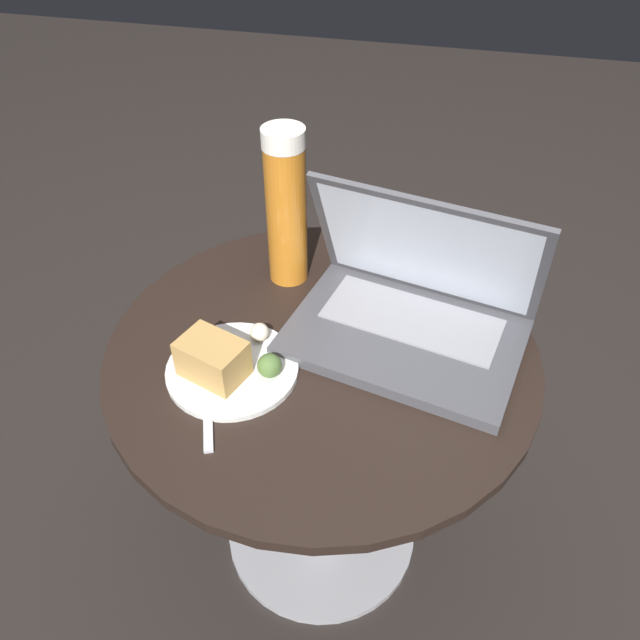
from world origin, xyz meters
TOP-DOWN VIEW (x-y plane):
  - ground_plane at (0.00, 0.00)m, footprint 6.00×6.00m
  - table at (0.00, 0.00)m, footprint 0.63×0.63m
  - napkin at (-0.12, -0.07)m, footprint 0.17×0.15m
  - laptop at (0.12, 0.06)m, footprint 0.37×0.29m
  - beer_glass at (-0.09, 0.15)m, footprint 0.06×0.06m
  - snack_plate at (-0.12, -0.08)m, footprint 0.19×0.19m
  - fork at (-0.13, -0.12)m, footprint 0.09×0.18m

SIDE VIEW (x-z plane):
  - ground_plane at x=0.00m, z-range 0.00..0.00m
  - table at x=0.00m, z-range 0.11..0.63m
  - napkin at x=-0.12m, z-range 0.52..0.53m
  - fork at x=-0.13m, z-range 0.52..0.53m
  - snack_plate at x=-0.12m, z-range 0.51..0.58m
  - laptop at x=0.12m, z-range 0.46..0.68m
  - beer_glass at x=-0.09m, z-range 0.52..0.78m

